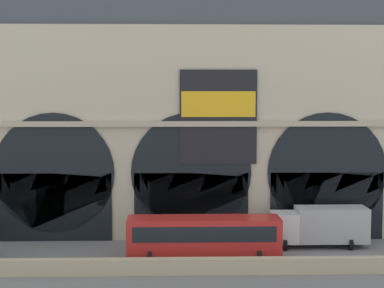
% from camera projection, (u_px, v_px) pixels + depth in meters
% --- Properties ---
extents(ground_plane, '(200.00, 200.00, 0.00)m').
position_uv_depth(ground_plane, '(193.00, 257.00, 42.87)').
color(ground_plane, slate).
extents(quay_parapet_wall, '(90.00, 0.70, 1.08)m').
position_uv_depth(quay_parapet_wall, '(195.00, 266.00, 38.62)').
color(quay_parapet_wall, '#BCAD8C').
rests_on(quay_parapet_wall, ground).
extents(station_building, '(46.81, 5.36, 21.49)m').
position_uv_depth(station_building, '(191.00, 112.00, 49.44)').
color(station_building, beige).
rests_on(station_building, ground).
extents(bus_center, '(11.00, 3.25, 3.10)m').
position_uv_depth(bus_center, '(204.00, 236.00, 41.91)').
color(bus_center, red).
rests_on(bus_center, ground).
extents(box_truck_mideast, '(7.50, 2.91, 3.12)m').
position_uv_depth(box_truck_mideast, '(320.00, 225.00, 45.60)').
color(box_truck_mideast, white).
rests_on(box_truck_mideast, ground).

